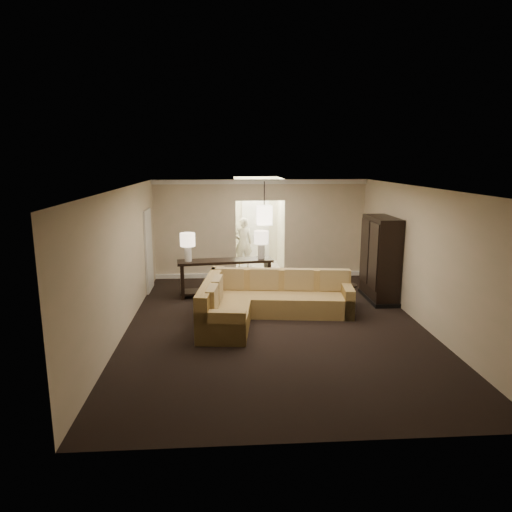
{
  "coord_description": "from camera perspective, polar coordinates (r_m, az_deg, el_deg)",
  "views": [
    {
      "loc": [
        -0.99,
        -8.84,
        3.34
      ],
      "look_at": [
        -0.31,
        1.2,
        1.2
      ],
      "focal_mm": 32.0,
      "sensor_mm": 36.0,
      "label": 1
    }
  ],
  "objects": [
    {
      "name": "side_door",
      "position": [
        12.03,
        -13.27,
        0.68
      ],
      "size": [
        0.05,
        0.9,
        2.1
      ],
      "primitive_type": "cube",
      "color": "silver",
      "rests_on": "ground"
    },
    {
      "name": "wall_back",
      "position": [
        13.03,
        0.54,
        3.41
      ],
      "size": [
        6.0,
        0.04,
        2.8
      ],
      "primitive_type": "cube",
      "color": "#BDB28F",
      "rests_on": "ground"
    },
    {
      "name": "person",
      "position": [
        14.13,
        -1.62,
        1.96
      ],
      "size": [
        0.71,
        0.54,
        1.77
      ],
      "primitive_type": "imported",
      "rotation": [
        0.0,
        0.0,
        3.33
      ],
      "color": "beige",
      "rests_on": "ground"
    },
    {
      "name": "armoire",
      "position": [
        11.31,
        15.23,
        -0.56
      ],
      "size": [
        0.6,
        1.4,
        2.02
      ],
      "color": "black",
      "rests_on": "ground"
    },
    {
      "name": "pendant_light",
      "position": [
        11.67,
        1.04,
        5.15
      ],
      "size": [
        0.38,
        0.38,
        1.09
      ],
      "color": "black",
      "rests_on": "ceiling"
    },
    {
      "name": "crown_molding",
      "position": [
        12.85,
        0.57,
        9.26
      ],
      "size": [
        6.0,
        0.1,
        0.12
      ],
      "primitive_type": "cube",
      "color": "white",
      "rests_on": "wall_back"
    },
    {
      "name": "sectional_sofa",
      "position": [
        9.78,
        0.85,
        -5.66
      ],
      "size": [
        3.39,
        2.6,
        0.94
      ],
      "rotation": [
        0.0,
        0.0,
        -0.12
      ],
      "color": "brown",
      "rests_on": "ground"
    },
    {
      "name": "ceiling",
      "position": [
        8.91,
        2.55,
        8.5
      ],
      "size": [
        6.0,
        8.0,
        0.02
      ],
      "primitive_type": "cube",
      "color": "silver",
      "rests_on": "wall_back"
    },
    {
      "name": "wall_front",
      "position": [
        5.31,
        7.28,
        -9.53
      ],
      "size": [
        6.0,
        0.04,
        2.8
      ],
      "primitive_type": "cube",
      "color": "#BDB28F",
      "rests_on": "ground"
    },
    {
      "name": "console_table",
      "position": [
        11.39,
        -3.84,
        -2.27
      ],
      "size": [
        2.4,
        0.81,
        0.91
      ],
      "rotation": [
        0.0,
        0.0,
        0.12
      ],
      "color": "black",
      "rests_on": "ground"
    },
    {
      "name": "table_lamp_right",
      "position": [
        11.36,
        0.66,
        2.0
      ],
      "size": [
        0.36,
        0.36,
        0.69
      ],
      "color": "silver",
      "rests_on": "console_table"
    },
    {
      "name": "wall_left",
      "position": [
        9.27,
        -16.29,
        -0.58
      ],
      "size": [
        0.04,
        8.0,
        2.8
      ],
      "primitive_type": "cube",
      "color": "#BDB28F",
      "rests_on": "ground"
    },
    {
      "name": "drink_table",
      "position": [
        10.85,
        11.48,
        -4.23
      ],
      "size": [
        0.4,
        0.4,
        0.49
      ],
      "rotation": [
        0.0,
        0.0,
        0.04
      ],
      "color": "black",
      "rests_on": "ground"
    },
    {
      "name": "wall_right",
      "position": [
        9.89,
        20.01,
        -0.06
      ],
      "size": [
        0.04,
        8.0,
        2.8
      ],
      "primitive_type": "cube",
      "color": "#BDB28F",
      "rests_on": "ground"
    },
    {
      "name": "foyer",
      "position": [
        14.36,
        0.12,
        3.81
      ],
      "size": [
        1.44,
        2.02,
        2.8
      ],
      "color": "silver",
      "rests_on": "ground"
    },
    {
      "name": "coffee_table",
      "position": [
        10.39,
        2.37,
        -5.61
      ],
      "size": [
        1.19,
        1.19,
        0.41
      ],
      "rotation": [
        0.0,
        0.0,
        -0.25
      ],
      "color": "beige",
      "rests_on": "ground"
    },
    {
      "name": "baseboard",
      "position": [
        13.24,
        0.54,
        -2.36
      ],
      "size": [
        6.0,
        0.1,
        0.12
      ],
      "primitive_type": "cube",
      "color": "white",
      "rests_on": "ground"
    },
    {
      "name": "ground",
      "position": [
        9.5,
        2.4,
        -8.6
      ],
      "size": [
        8.0,
        8.0,
        0.0
      ],
      "primitive_type": "plane",
      "color": "black",
      "rests_on": "ground"
    },
    {
      "name": "table_lamp_left",
      "position": [
        11.14,
        -8.54,
        1.67
      ],
      "size": [
        0.36,
        0.36,
        0.69
      ],
      "color": "silver",
      "rests_on": "console_table"
    }
  ]
}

